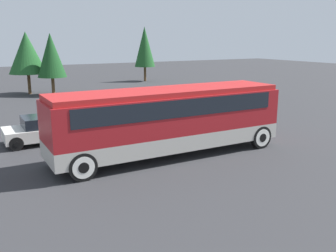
% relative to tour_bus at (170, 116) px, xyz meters
% --- Properties ---
extents(ground_plane, '(120.00, 120.00, 0.00)m').
position_rel_tour_bus_xyz_m(ground_plane, '(-0.10, -0.00, -1.74)').
color(ground_plane, '#2D2D30').
extents(tour_bus, '(10.20, 2.58, 2.88)m').
position_rel_tour_bus_xyz_m(tour_bus, '(0.00, 0.00, 0.00)').
color(tour_bus, '#B7B2A8').
rests_on(tour_bus, ground_plane).
extents(parked_car_near, '(4.47, 1.92, 1.30)m').
position_rel_tour_bus_xyz_m(parked_car_near, '(-4.00, 4.76, -1.09)').
color(parked_car_near, silver).
rests_on(parked_car_near, ground_plane).
extents(parked_car_mid, '(4.62, 1.98, 1.44)m').
position_rel_tour_bus_xyz_m(parked_car_mid, '(0.29, 5.96, -1.03)').
color(parked_car_mid, black).
rests_on(parked_car_mid, ground_plane).
extents(tree_left, '(2.50, 2.50, 5.43)m').
position_rel_tour_bus_xyz_m(tree_left, '(-0.41, 20.38, 1.77)').
color(tree_left, brown).
rests_on(tree_left, ground_plane).
extents(tree_center, '(3.28, 3.28, 5.55)m').
position_rel_tour_bus_xyz_m(tree_center, '(-2.12, 22.27, 1.95)').
color(tree_center, brown).
rests_on(tree_center, ground_plane).
extents(tree_right, '(2.39, 2.39, 6.30)m').
position_rel_tour_bus_xyz_m(tree_right, '(11.69, 26.67, 2.25)').
color(tree_right, brown).
rests_on(tree_right, ground_plane).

